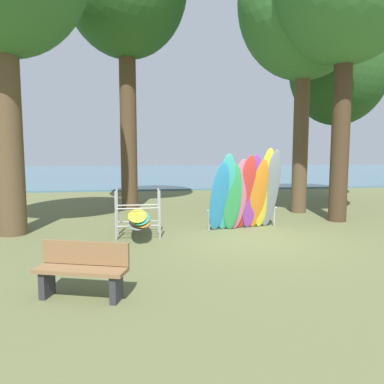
{
  "coord_description": "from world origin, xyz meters",
  "views": [
    {
      "loc": [
        -2.86,
        -8.93,
        2.22
      ],
      "look_at": [
        -1.39,
        1.21,
        1.1
      ],
      "focal_mm": 34.33,
      "sensor_mm": 36.0,
      "label": 1
    }
  ],
  "objects_px": {
    "leaning_board_pile": "(246,193)",
    "park_bench": "(82,269)",
    "tree_far_right_back": "(305,3)",
    "tree_far_left_back": "(339,70)",
    "board_storage_rack": "(139,218)"
  },
  "relations": [
    {
      "from": "leaning_board_pile",
      "to": "park_bench",
      "type": "relative_size",
      "value": 1.6
    },
    {
      "from": "tree_far_right_back",
      "to": "park_bench",
      "type": "distance_m",
      "value": 11.99
    },
    {
      "from": "tree_far_left_back",
      "to": "leaning_board_pile",
      "type": "distance_m",
      "value": 10.1
    },
    {
      "from": "tree_far_left_back",
      "to": "park_bench",
      "type": "distance_m",
      "value": 15.67
    },
    {
      "from": "leaning_board_pile",
      "to": "board_storage_rack",
      "type": "bearing_deg",
      "value": -171.96
    },
    {
      "from": "tree_far_right_back",
      "to": "park_bench",
      "type": "xyz_separation_m",
      "value": [
        -6.7,
        -7.12,
        -6.94
      ]
    },
    {
      "from": "board_storage_rack",
      "to": "park_bench",
      "type": "distance_m",
      "value": 4.05
    },
    {
      "from": "tree_far_left_back",
      "to": "leaning_board_pile",
      "type": "xyz_separation_m",
      "value": [
        -6.19,
        -6.27,
        -4.94
      ]
    },
    {
      "from": "tree_far_right_back",
      "to": "board_storage_rack",
      "type": "bearing_deg",
      "value": -151.6
    },
    {
      "from": "tree_far_right_back",
      "to": "board_storage_rack",
      "type": "height_order",
      "value": "tree_far_right_back"
    },
    {
      "from": "board_storage_rack",
      "to": "leaning_board_pile",
      "type": "bearing_deg",
      "value": 8.04
    },
    {
      "from": "tree_far_left_back",
      "to": "tree_far_right_back",
      "type": "height_order",
      "value": "tree_far_right_back"
    },
    {
      "from": "board_storage_rack",
      "to": "park_bench",
      "type": "height_order",
      "value": "board_storage_rack"
    },
    {
      "from": "park_bench",
      "to": "tree_far_right_back",
      "type": "bearing_deg",
      "value": 46.74
    },
    {
      "from": "tree_far_right_back",
      "to": "leaning_board_pile",
      "type": "xyz_separation_m",
      "value": [
        -2.82,
        -2.73,
        -6.34
      ]
    }
  ]
}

